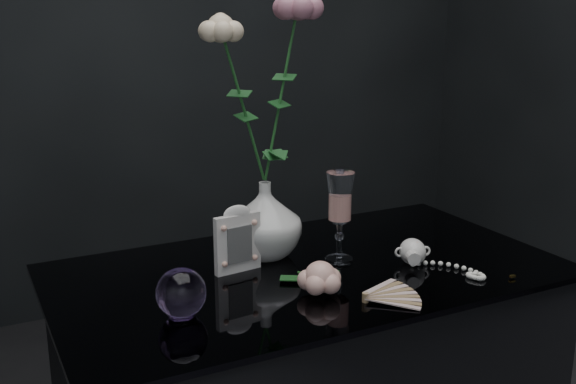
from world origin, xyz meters
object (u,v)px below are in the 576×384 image
vase (265,220)px  picture_frame (237,239)px  loose_rose (320,278)px  wine_glass (340,217)px  paperweight (181,293)px  pearl_jar (413,250)px

vase → picture_frame: vase is taller
picture_frame → loose_rose: bearing=-68.6°
wine_glass → paperweight: (-0.39, -0.11, -0.05)m
loose_rose → picture_frame: bearing=114.3°
loose_rose → pearl_jar: loose_rose is taller
paperweight → wine_glass: bearing=16.1°
wine_glass → loose_rose: size_ratio=1.04×
loose_rose → pearl_jar: (0.25, 0.05, -0.00)m
picture_frame → paperweight: bearing=-145.2°
loose_rose → pearl_jar: 0.26m
paperweight → loose_rose: (0.27, -0.02, -0.01)m
paperweight → pearl_jar: (0.52, 0.03, -0.02)m
vase → paperweight: (-0.26, -0.21, -0.04)m
picture_frame → wine_glass: bearing=-17.5°
picture_frame → pearl_jar: size_ratio=0.71×
paperweight → pearl_jar: paperweight is taller
wine_glass → picture_frame: (-0.22, 0.04, -0.03)m
wine_glass → pearl_jar: (0.13, -0.09, -0.07)m
vase → picture_frame: size_ratio=1.17×
picture_frame → loose_rose: size_ratio=0.76×
picture_frame → paperweight: (-0.17, -0.15, -0.03)m
loose_rose → vase: bearing=87.5°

